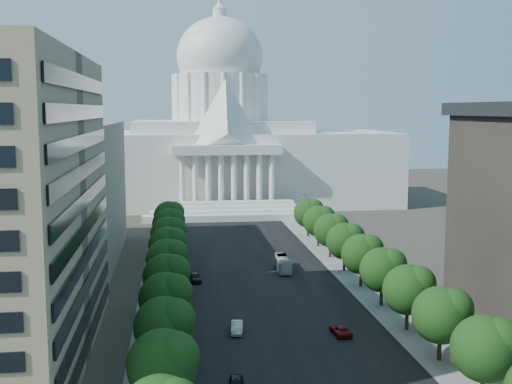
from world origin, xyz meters
name	(u,v)px	position (x,y,z in m)	size (l,w,h in m)	color
road_asphalt	(254,266)	(0.00, 90.00, 0.00)	(30.00, 260.00, 0.01)	black
sidewalk_left	(163,269)	(-19.00, 90.00, 0.00)	(8.00, 260.00, 0.02)	gray
sidewalk_right	(341,263)	(19.00, 90.00, 0.00)	(8.00, 260.00, 0.02)	gray
capitol	(221,146)	(0.00, 184.89, 20.01)	(120.00, 56.00, 73.00)	white
office_block_left_far	(26,194)	(-48.00, 100.00, 15.00)	(38.00, 52.00, 30.00)	gray
tree_l_b	(165,363)	(-17.66, 23.81, 6.45)	(7.79, 7.60, 9.97)	#33261C
tree_l_c	(167,325)	(-17.66, 35.81, 6.45)	(7.79, 7.60, 9.97)	#33261C
tree_l_d	(167,297)	(-17.66, 47.81, 6.45)	(7.79, 7.60, 9.97)	#33261C
tree_l_e	(168,276)	(-17.66, 59.81, 6.45)	(7.79, 7.60, 9.97)	#33261C
tree_l_f	(169,258)	(-17.66, 71.81, 6.45)	(7.79, 7.60, 9.97)	#33261C
tree_l_g	(169,244)	(-17.66, 83.81, 6.45)	(7.79, 7.60, 9.97)	#33261C
tree_l_h	(169,233)	(-17.66, 95.81, 6.45)	(7.79, 7.60, 9.97)	#33261C
tree_l_i	(170,223)	(-17.66, 107.81, 6.45)	(7.79, 7.60, 9.97)	#33261C
tree_l_j	(170,215)	(-17.66, 119.81, 6.45)	(7.79, 7.60, 9.97)	#33261C
tree_r_b	(488,347)	(18.34, 23.81, 6.45)	(7.79, 7.60, 9.97)	#33261C
tree_r_c	(444,313)	(18.34, 35.81, 6.45)	(7.79, 7.60, 9.97)	#33261C
tree_r_d	(410,288)	(18.34, 47.81, 6.45)	(7.79, 7.60, 9.97)	#33261C
tree_r_e	(384,268)	(18.34, 59.81, 6.45)	(7.79, 7.60, 9.97)	#33261C
tree_r_f	(364,253)	(18.34, 71.81, 6.45)	(7.79, 7.60, 9.97)	#33261C
tree_r_g	(346,240)	(18.34, 83.81, 6.45)	(7.79, 7.60, 9.97)	#33261C
tree_r_h	(332,229)	(18.34, 95.81, 6.45)	(7.79, 7.60, 9.97)	#33261C
tree_r_i	(320,220)	(18.34, 107.81, 6.45)	(7.79, 7.60, 9.97)	#33261C
tree_r_j	(310,212)	(18.34, 119.81, 6.45)	(7.79, 7.60, 9.97)	#33261C
streetlight_b	(458,319)	(19.90, 35.00, 5.82)	(2.61, 0.44, 9.00)	gray
streetlight_c	(393,272)	(19.90, 60.00, 5.82)	(2.61, 0.44, 9.00)	gray
streetlight_d	(352,241)	(19.90, 85.00, 5.82)	(2.61, 0.44, 9.00)	gray
streetlight_e	(324,221)	(19.90, 110.00, 5.82)	(2.61, 0.44, 9.00)	gray
streetlight_f	(304,206)	(19.90, 135.00, 5.82)	(2.61, 0.44, 9.00)	gray
car_dark_a	(236,384)	(-9.57, 30.22, 0.75)	(1.78, 4.43, 1.51)	black
car_silver	(237,327)	(-7.52, 49.81, 0.81)	(1.72, 4.94, 1.63)	#9C9EA3
car_red	(341,330)	(7.52, 47.02, 0.70)	(2.32, 5.03, 1.40)	maroon
car_dark_b	(195,278)	(-12.79, 79.21, 0.77)	(2.16, 5.30, 1.54)	black
city_bus	(283,264)	(5.51, 85.47, 1.45)	(2.43, 10.39, 2.89)	silver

